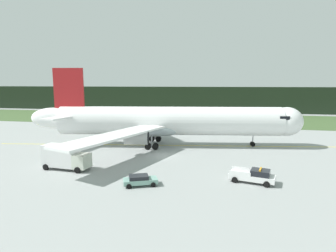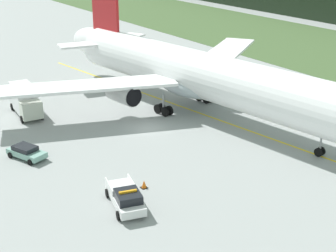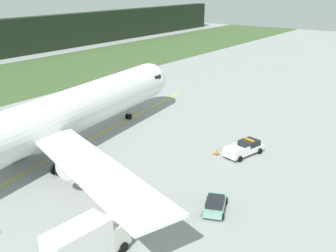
% 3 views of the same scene
% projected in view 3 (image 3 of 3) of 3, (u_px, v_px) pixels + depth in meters
% --- Properties ---
extents(ground, '(320.00, 320.00, 0.00)m').
position_uv_depth(ground, '(105.00, 173.00, 47.10)').
color(ground, '#939796').
extents(taxiway_centerline_main, '(69.60, 10.49, 0.01)m').
position_uv_depth(taxiway_centerline_main, '(56.00, 156.00, 51.46)').
color(taxiway_centerline_main, yellow).
rests_on(taxiway_centerline_main, ground).
extents(airliner, '(54.54, 46.52, 15.47)m').
position_uv_depth(airliner, '(50.00, 121.00, 49.36)').
color(airliner, white).
rests_on(airliner, ground).
extents(ops_pickup_truck, '(5.99, 3.42, 1.94)m').
position_uv_depth(ops_pickup_truck, '(245.00, 148.00, 51.67)').
color(ops_pickup_truck, white).
rests_on(ops_pickup_truck, ground).
extents(catering_truck, '(7.15, 3.16, 3.75)m').
position_uv_depth(catering_truck, '(85.00, 242.00, 31.42)').
color(catering_truck, beige).
rests_on(catering_truck, ground).
extents(staff_car, '(4.56, 3.25, 1.30)m').
position_uv_depth(staff_car, '(215.00, 204.00, 39.09)').
color(staff_car, '#78A89A').
rests_on(staff_car, ground).
extents(apron_cone, '(0.58, 0.58, 0.73)m').
position_uv_depth(apron_cone, '(216.00, 152.00, 51.95)').
color(apron_cone, black).
rests_on(apron_cone, ground).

